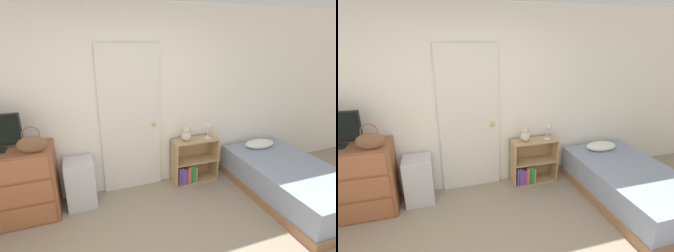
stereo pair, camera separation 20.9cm
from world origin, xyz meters
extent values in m
cube|color=white|center=(0.00, 2.11, 1.27)|extent=(10.00, 0.06, 2.55)
cube|color=silver|center=(0.15, 2.06, 1.02)|extent=(0.83, 0.04, 2.05)
sphere|color=gold|center=(0.47, 2.01, 0.95)|extent=(0.06, 0.06, 0.06)
cube|color=brown|center=(-1.39, 1.82, 0.45)|extent=(1.07, 0.48, 0.91)
cube|color=#9D5B39|center=(-1.39, 1.57, 0.15)|extent=(0.98, 0.01, 0.27)
cube|color=#9D5B39|center=(-1.39, 1.57, 0.45)|extent=(0.98, 0.01, 0.27)
cube|color=#9D5B39|center=(-1.39, 1.57, 0.75)|extent=(0.98, 0.01, 0.27)
ellipsoid|color=brown|center=(-1.03, 1.65, 1.01)|extent=(0.32, 0.09, 0.20)
torus|color=brown|center=(-1.03, 1.65, 1.12)|extent=(0.19, 0.01, 0.19)
cube|color=silver|center=(-0.59, 1.87, 0.31)|extent=(0.37, 0.38, 0.62)
cube|color=tan|center=(0.74, 1.92, 0.34)|extent=(0.02, 0.28, 0.68)
cube|color=tan|center=(1.40, 1.92, 0.34)|extent=(0.02, 0.28, 0.68)
cube|color=tan|center=(1.07, 1.92, 0.01)|extent=(0.64, 0.28, 0.02)
cube|color=tan|center=(1.07, 1.92, 0.34)|extent=(0.64, 0.28, 0.02)
cube|color=tan|center=(1.07, 1.92, 0.67)|extent=(0.64, 0.28, 0.02)
cube|color=tan|center=(1.07, 2.05, 0.34)|extent=(0.68, 0.01, 0.68)
cube|color=#8C3F8C|center=(0.79, 1.87, 0.15)|extent=(0.03, 0.17, 0.27)
cube|color=#3359B2|center=(0.83, 1.88, 0.16)|extent=(0.03, 0.20, 0.28)
cube|color=#8C3F8C|center=(0.86, 1.87, 0.14)|extent=(0.04, 0.17, 0.25)
cube|color=#8C3F8C|center=(0.91, 1.87, 0.14)|extent=(0.04, 0.16, 0.24)
cube|color=orange|center=(0.94, 1.89, 0.16)|extent=(0.03, 0.22, 0.27)
cube|color=#338C4C|center=(0.98, 1.90, 0.16)|extent=(0.02, 0.23, 0.29)
cube|color=#338C4C|center=(1.01, 1.90, 0.16)|extent=(0.04, 0.22, 0.28)
cube|color=tan|center=(1.06, 1.89, 0.14)|extent=(0.03, 0.22, 0.24)
sphere|color=beige|center=(0.92, 1.92, 0.75)|extent=(0.15, 0.15, 0.15)
sphere|color=beige|center=(0.92, 1.92, 0.85)|extent=(0.09, 0.09, 0.09)
sphere|color=silver|center=(0.92, 1.88, 0.84)|extent=(0.03, 0.03, 0.03)
sphere|color=beige|center=(0.89, 1.92, 0.88)|extent=(0.04, 0.04, 0.04)
sphere|color=beige|center=(0.96, 1.92, 0.88)|extent=(0.04, 0.04, 0.04)
cylinder|color=silver|center=(1.26, 1.89, 0.68)|extent=(0.10, 0.10, 0.01)
cylinder|color=silver|center=(1.26, 1.89, 0.77)|extent=(0.01, 0.01, 0.16)
sphere|color=silver|center=(1.28, 1.87, 0.87)|extent=(0.09, 0.09, 0.09)
cube|color=#996B47|center=(2.15, 1.09, 0.06)|extent=(1.10, 1.93, 0.12)
cube|color=#8C99B2|center=(2.15, 1.09, 0.29)|extent=(1.06, 1.87, 0.33)
ellipsoid|color=white|center=(2.15, 1.79, 0.50)|extent=(0.49, 0.28, 0.12)
camera|label=1|loc=(-0.54, -1.33, 2.13)|focal=28.00mm
camera|label=2|loc=(-0.34, -1.40, 2.13)|focal=28.00mm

